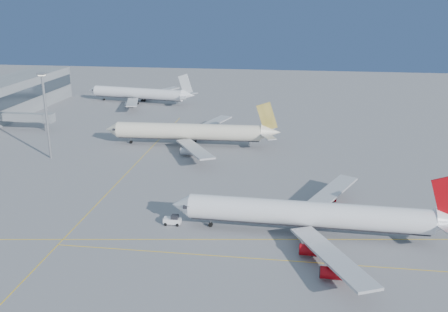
% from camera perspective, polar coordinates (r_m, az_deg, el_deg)
% --- Properties ---
extents(ground, '(500.00, 500.00, 0.00)m').
position_cam_1_polar(ground, '(112.74, 3.61, -8.11)').
color(ground, slate).
rests_on(ground, ground).
extents(jet_bridge, '(23.60, 3.60, 6.90)m').
position_cam_1_polar(jet_bridge, '(204.85, -21.60, 4.14)').
color(jet_bridge, gray).
rests_on(jet_bridge, ground).
extents(taxiway_lines, '(118.86, 140.00, 0.02)m').
position_cam_1_polar(taxiway_lines, '(120.24, -3.20, -6.37)').
color(taxiway_lines, yellow).
rests_on(taxiway_lines, ground).
extents(airliner_virgin, '(62.26, 55.98, 15.37)m').
position_cam_1_polar(airliner_virgin, '(109.00, 10.22, -6.63)').
color(airliner_virgin, white).
rests_on(airliner_virgin, ground).
extents(airliner_etihad, '(60.86, 56.28, 15.90)m').
position_cam_1_polar(airliner_etihad, '(171.41, -3.66, 2.77)').
color(airliner_etihad, beige).
rests_on(airliner_etihad, ground).
extents(airliner_third, '(56.26, 51.29, 15.13)m').
position_cam_1_polar(airliner_third, '(244.51, -9.54, 7.05)').
color(airliner_third, white).
rests_on(airliner_third, ground).
extents(pushback_tug, '(3.94, 2.44, 2.20)m').
position_cam_1_polar(pushback_tug, '(114.03, -5.87, -7.29)').
color(pushback_tug, white).
rests_on(pushback_tug, ground).
extents(light_mast, '(2.34, 2.34, 27.08)m').
position_cam_1_polar(light_mast, '(164.33, -19.72, 5.10)').
color(light_mast, gray).
rests_on(light_mast, ground).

